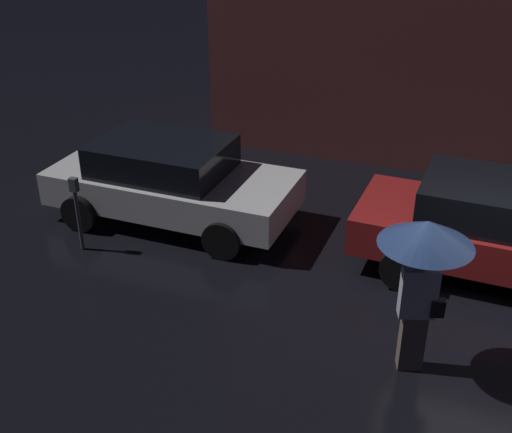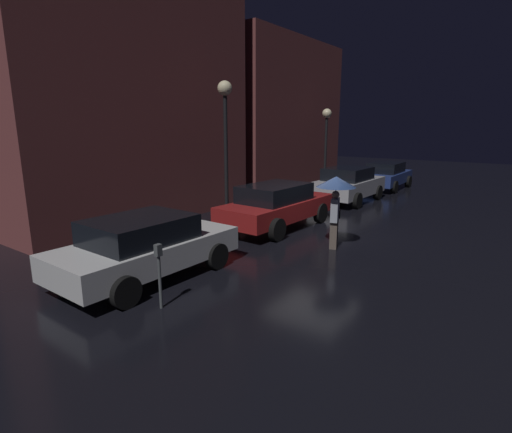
# 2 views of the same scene
# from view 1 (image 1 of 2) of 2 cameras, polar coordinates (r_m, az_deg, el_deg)

# --- Properties ---
(ground_plane) EXTENTS (60.00, 60.00, 0.00)m
(ground_plane) POSITION_cam_1_polar(r_m,az_deg,el_deg) (9.04, 19.33, -9.60)
(ground_plane) COLOR black
(parked_car_white) EXTENTS (4.20, 2.06, 1.40)m
(parked_car_white) POSITION_cam_1_polar(r_m,az_deg,el_deg) (11.01, -7.62, 3.29)
(parked_car_white) COLOR silver
(parked_car_white) RESTS_ON ground
(parked_car_red) EXTENTS (4.60, 1.98, 1.46)m
(parked_car_red) POSITION_cam_1_polar(r_m,az_deg,el_deg) (9.95, 21.77, -1.13)
(parked_car_red) COLOR maroon
(parked_car_red) RESTS_ON ground
(pedestrian_with_umbrella) EXTENTS (1.06, 1.06, 2.01)m
(pedestrian_with_umbrella) POSITION_cam_1_polar(r_m,az_deg,el_deg) (7.31, 14.74, -3.15)
(pedestrian_with_umbrella) COLOR #66564C
(pedestrian_with_umbrella) RESTS_ON ground
(parking_meter) EXTENTS (0.12, 0.10, 1.25)m
(parking_meter) POSITION_cam_1_polar(r_m,az_deg,el_deg) (10.31, -15.64, 0.90)
(parking_meter) COLOR #4C5154
(parking_meter) RESTS_ON ground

